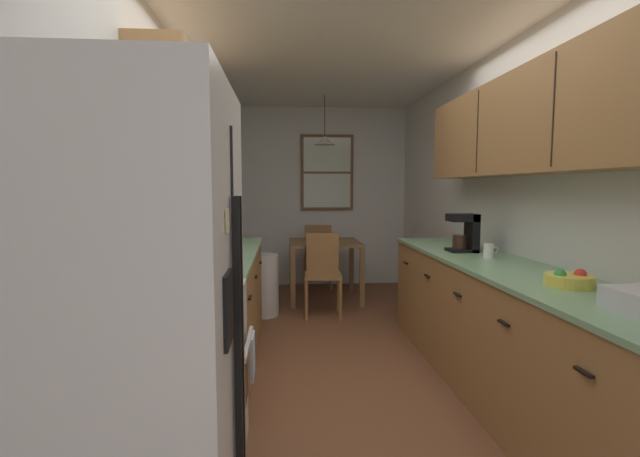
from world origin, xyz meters
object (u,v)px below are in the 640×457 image
at_px(storage_canister, 195,258).
at_px(mug_by_coffeemaker, 458,242).
at_px(coffee_maker, 466,232).
at_px(fruit_bowl, 569,279).
at_px(stove_range, 180,375).
at_px(refrigerator, 134,349).
at_px(dining_table, 325,250).
at_px(trash_bin, 263,285).
at_px(dining_chair_near, 323,270).
at_px(dining_chair_far, 318,253).
at_px(mug_spare, 489,251).
at_px(microwave_over_range, 148,142).

bearing_deg(storage_canister, mug_by_coffeemaker, 25.20).
height_order(coffee_maker, fruit_bowl, coffee_maker).
xyz_separation_m(stove_range, coffee_maker, (1.98, 1.22, 0.59)).
distance_m(refrigerator, mug_by_coffeemaker, 2.94).
relative_size(dining_table, mug_by_coffeemaker, 7.23).
xyz_separation_m(trash_bin, fruit_bowl, (1.72, -2.69, 0.60)).
xyz_separation_m(dining_chair_near, dining_chair_far, (0.05, 1.29, 0.00)).
xyz_separation_m(trash_bin, mug_by_coffeemaker, (1.72, -1.21, 0.61)).
bearing_deg(refrigerator, dining_chair_near, 74.53).
height_order(dining_chair_far, fruit_bowl, fruit_bowl).
relative_size(refrigerator, stove_range, 1.59).
distance_m(refrigerator, trash_bin, 3.43).
height_order(dining_chair_near, storage_canister, storage_canister).
distance_m(refrigerator, dining_table, 4.15).
bearing_deg(coffee_maker, fruit_bowl, -88.63).
xyz_separation_m(mug_by_coffeemaker, mug_spare, (0.01, -0.56, 0.00)).
relative_size(microwave_over_range, dining_table, 0.72).
relative_size(dining_chair_far, coffee_maker, 2.96).
height_order(microwave_over_range, dining_table, microwave_over_range).
relative_size(mug_spare, fruit_bowl, 0.46).
xyz_separation_m(dining_chair_far, coffee_maker, (0.97, -2.72, 0.56)).
bearing_deg(mug_spare, storage_canister, -169.06).
relative_size(refrigerator, mug_spare, 15.99).
xyz_separation_m(stove_range, dining_chair_near, (0.96, 2.66, 0.03)).
relative_size(refrigerator, dining_table, 2.01).
bearing_deg(refrigerator, coffee_maker, 44.74).
height_order(refrigerator, trash_bin, refrigerator).
bearing_deg(microwave_over_range, stove_range, -0.03).
distance_m(stove_range, dining_table, 3.46).
xyz_separation_m(microwave_over_range, mug_by_coffeemaker, (2.13, 1.45, -0.68)).
bearing_deg(trash_bin, microwave_over_range, -98.74).
height_order(trash_bin, mug_spare, mug_spare).
height_order(refrigerator, dining_chair_far, refrigerator).
relative_size(dining_chair_near, trash_bin, 1.33).
height_order(stove_range, storage_canister, stove_range).
distance_m(stove_range, dining_chair_near, 2.83).
distance_m(refrigerator, storage_canister, 1.22).
bearing_deg(dining_table, storage_canister, -110.44).
bearing_deg(fruit_bowl, microwave_over_range, 179.01).
distance_m(dining_table, dining_chair_far, 0.66).
bearing_deg(refrigerator, microwave_over_range, 100.98).
height_order(microwave_over_range, coffee_maker, microwave_over_range).
distance_m(dining_chair_far, storage_canister, 3.63).
relative_size(stove_range, trash_bin, 1.62).
distance_m(dining_table, storage_canister, 3.01).
relative_size(dining_chair_near, mug_by_coffeemaker, 7.46).
xyz_separation_m(microwave_over_range, dining_chair_near, (1.07, 2.66, -1.13)).
bearing_deg(stove_range, trash_bin, 83.67).
xyz_separation_m(microwave_over_range, dining_table, (1.15, 3.30, -1.01)).
height_order(coffee_maker, mug_spare, coffee_maker).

